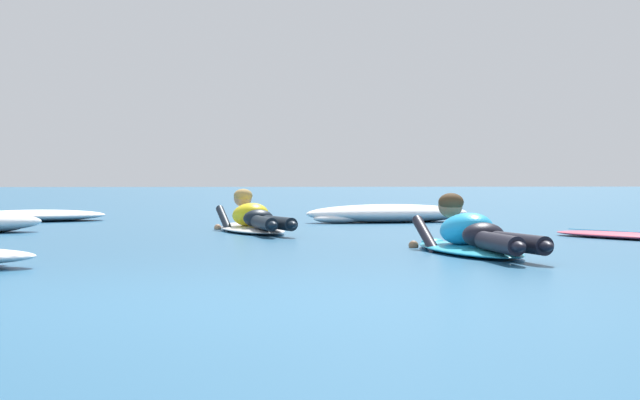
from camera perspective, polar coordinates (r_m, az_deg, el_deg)
The scene contains 6 objects.
ground_plane at distance 15.67m, azimuth -5.37°, elevation -1.16°, with size 120.00×120.00×0.00m, color #235B84.
surfer_near at distance 9.41m, azimuth 7.55°, elevation -1.84°, with size 0.78×2.56×0.55m.
surfer_far at distance 12.98m, azimuth -3.32°, elevation -1.03°, with size 0.96×2.46×0.55m.
drifting_surfboard at distance 12.05m, azimuth 15.38°, elevation -1.72°, with size 1.50×2.08×0.16m.
whitewater_mid_right at distance 16.00m, azimuth 3.40°, elevation -0.69°, with size 2.52×1.39×0.25m.
whitewater_back at distance 16.88m, azimuth -14.03°, elevation -0.77°, with size 2.37×1.87×0.16m.
Camera 1 is at (-0.02, -5.66, 0.63)m, focal length 64.54 mm.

